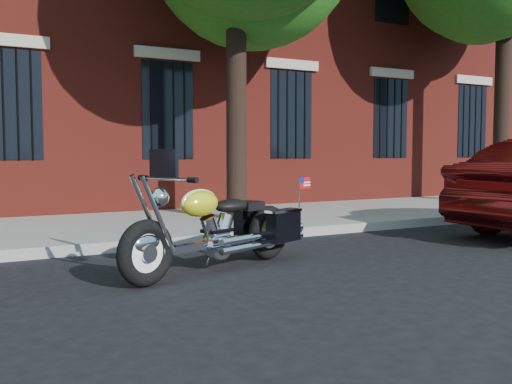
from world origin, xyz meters
TOP-DOWN VIEW (x-y plane):
  - ground at (0.00, 0.00)m, footprint 120.00×120.00m
  - curb at (0.00, 1.38)m, footprint 40.00×0.16m
  - sidewalk at (0.00, 3.26)m, footprint 40.00×3.60m
  - motorcycle at (-1.32, -0.39)m, footprint 2.67×1.35m

SIDE VIEW (x-z plane):
  - ground at x=0.00m, z-range 0.00..0.00m
  - curb at x=0.00m, z-range 0.00..0.15m
  - sidewalk at x=0.00m, z-range 0.00..0.15m
  - motorcycle at x=-1.32m, z-range -0.22..1.15m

